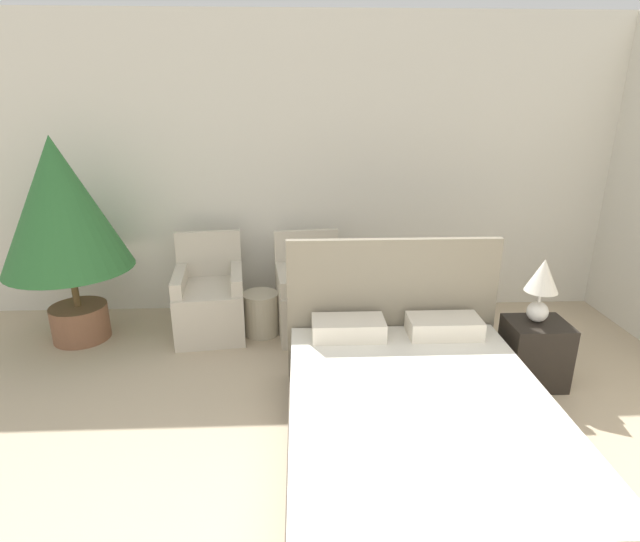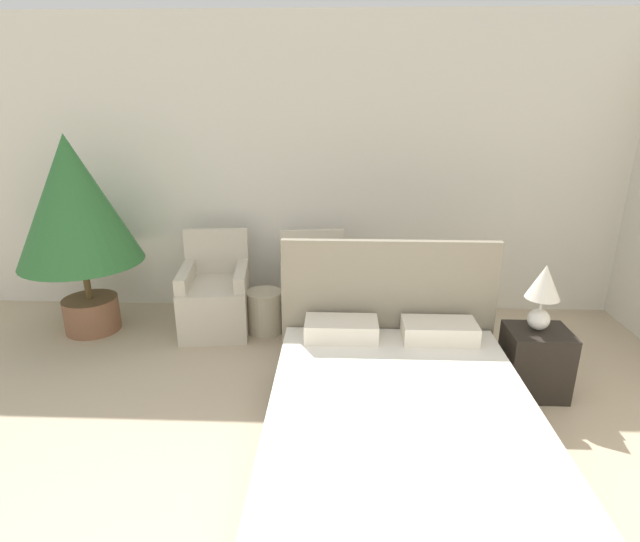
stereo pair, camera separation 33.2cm
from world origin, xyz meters
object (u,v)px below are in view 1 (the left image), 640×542
potted_palm (61,212)px  nightstand (534,353)px  armchair_near_window_right (311,302)px  bed (417,418)px  armchair_near_window_left (210,304)px  table_lamp (542,283)px  side_table (261,314)px

potted_palm → nightstand: 4.08m
armchair_near_window_right → potted_palm: (-2.14, -0.07, 0.91)m
bed → nightstand: bearing=35.4°
nightstand → armchair_near_window_left: bearing=159.2°
potted_palm → table_lamp: size_ratio=3.72×
bed → table_lamp: bed is taller
armchair_near_window_left → potted_palm: size_ratio=0.50×
armchair_near_window_right → side_table: (-0.47, -0.04, -0.09)m
armchair_near_window_left → side_table: (0.48, -0.04, -0.09)m
armchair_near_window_left → bed: bearing=-55.7°
table_lamp → side_table: bearing=156.6°
bed → armchair_near_window_left: 2.38m
armchair_near_window_left → armchair_near_window_right: bearing=-6.8°
armchair_near_window_left → nightstand: bearing=-27.6°
potted_palm → table_lamp: (3.85, -0.91, -0.38)m
armchair_near_window_right → nightstand: 1.99m
armchair_near_window_right → nightstand: armchair_near_window_right is taller
nightstand → table_lamp: size_ratio=1.04×
armchair_near_window_left → armchair_near_window_right: (0.95, 0.00, 0.00)m
armchair_near_window_right → potted_palm: bearing=175.4°
bed → armchair_near_window_left: size_ratio=2.30×
armchair_near_window_right → bed: bearing=-77.6°
armchair_near_window_left → potted_palm: 1.51m
bed → side_table: size_ratio=5.20×
armchair_near_window_left → side_table: bearing=-11.7°
bed → armchair_near_window_right: (-0.61, 1.79, 0.04)m
armchair_near_window_right → table_lamp: bearing=-36.5°
armchair_near_window_left → side_table: armchair_near_window_left is taller
nightstand → table_lamp: table_lamp is taller
armchair_near_window_left → armchair_near_window_right: 0.95m
potted_palm → side_table: potted_palm is taller
armchair_near_window_right → nightstand: size_ratio=1.78×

